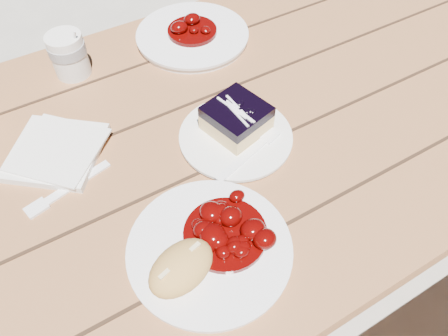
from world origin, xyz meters
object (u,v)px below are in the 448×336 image
bread_roll (181,268)px  dessert_plate (236,137)px  picnic_table (207,184)px  second_plate (193,36)px  main_plate (210,250)px  blueberry_cake (236,118)px  coffee_cup (69,55)px

bread_roll → dessert_plate: size_ratio=0.51×
picnic_table → dessert_plate: dessert_plate is taller
bread_roll → second_plate: bread_roll is taller
main_plate → second_plate: (0.23, 0.49, 0.00)m
main_plate → bread_roll: 0.07m
main_plate → blueberry_cake: blueberry_cake is taller
picnic_table → main_plate: (-0.11, -0.22, 0.17)m
coffee_cup → bread_roll: bearing=-91.6°
bread_roll → blueberry_cake: (0.22, 0.21, -0.01)m
second_plate → main_plate: bearing=-115.2°
picnic_table → second_plate: size_ratio=8.12×
dessert_plate → second_plate: second_plate is taller
bread_roll → second_plate: bearing=60.7°
picnic_table → main_plate: size_ratio=8.31×
dessert_plate → second_plate: size_ratio=0.81×
bread_roll → second_plate: 0.58m
bread_roll → second_plate: (0.28, 0.51, -0.03)m
picnic_table → coffee_cup: coffee_cup is taller
main_plate → second_plate: same height
blueberry_cake → second_plate: size_ratio=0.48×
picnic_table → dessert_plate: 0.18m
blueberry_cake → second_plate: bearing=63.0°
dessert_plate → coffee_cup: size_ratio=2.23×
picnic_table → main_plate: 0.30m
main_plate → blueberry_cake: (0.16, 0.19, 0.03)m
bread_roll → coffee_cup: 0.53m
dessert_plate → bread_roll: bearing=-136.7°
main_plate → blueberry_cake: bearing=49.5°
picnic_table → bread_roll: bearing=-124.6°
bread_roll → second_plate: size_ratio=0.42×
picnic_table → blueberry_cake: size_ratio=16.91×
dessert_plate → coffee_cup: (-0.19, 0.33, 0.04)m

